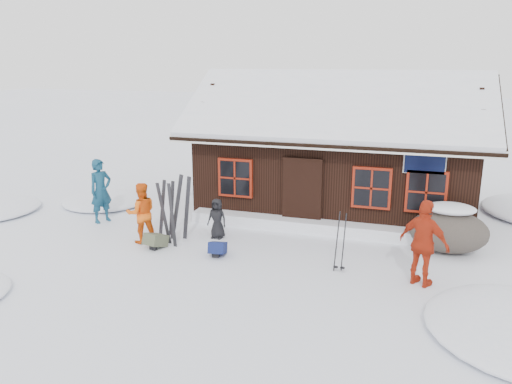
# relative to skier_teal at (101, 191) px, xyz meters

# --- Properties ---
(ground) EXTENTS (120.00, 120.00, 0.00)m
(ground) POSITION_rel_skier_teal_xyz_m (4.89, -1.25, -0.95)
(ground) COLOR white
(ground) RESTS_ON ground
(mountain_hut) EXTENTS (8.90, 6.09, 4.42)m
(mountain_hut) POSITION_rel_skier_teal_xyz_m (6.39, 3.73, 0.62)
(mountain_hut) COLOR black
(mountain_hut) RESTS_ON ground
(snow_drift) EXTENTS (7.60, 0.60, 0.35)m
(snow_drift) POSITION_rel_skier_teal_xyz_m (6.39, 1.00, -0.78)
(snow_drift) COLOR white
(snow_drift) RESTS_ON ground
(snow_mounds) EXTENTS (20.60, 13.20, 0.48)m
(snow_mounds) POSITION_rel_skier_teal_xyz_m (6.55, 0.61, -0.95)
(snow_mounds) COLOR white
(snow_mounds) RESTS_ON ground
(skier_teal) EXTENTS (0.70, 0.82, 1.90)m
(skier_teal) POSITION_rel_skier_teal_xyz_m (0.00, 0.00, 0.00)
(skier_teal) COLOR navy
(skier_teal) RESTS_ON ground
(skier_orange_left) EXTENTS (1.00, 0.96, 1.62)m
(skier_orange_left) POSITION_rel_skier_teal_xyz_m (2.03, -1.17, -0.14)
(skier_orange_left) COLOR #E85A10
(skier_orange_left) RESTS_ON ground
(skier_orange_right) EXTENTS (1.19, 0.93, 1.89)m
(skier_orange_right) POSITION_rel_skier_teal_xyz_m (9.06, -1.67, -0.01)
(skier_orange_right) COLOR #B12A12
(skier_orange_right) RESTS_ON ground
(skier_crouched) EXTENTS (0.56, 0.38, 1.10)m
(skier_crouched) POSITION_rel_skier_teal_xyz_m (3.79, -0.27, -0.40)
(skier_crouched) COLOR black
(skier_crouched) RESTS_ON ground
(boulder) EXTENTS (1.92, 1.44, 1.13)m
(boulder) POSITION_rel_skier_teal_xyz_m (9.69, 0.58, -0.38)
(boulder) COLOR #4D453E
(boulder) RESTS_ON ground
(ski_pair_left) EXTENTS (0.69, 0.19, 1.84)m
(ski_pair_left) POSITION_rel_skier_teal_xyz_m (2.94, -0.66, -0.08)
(ski_pair_left) COLOR black
(ski_pair_left) RESTS_ON ground
(ski_pair_mid) EXTENTS (0.60, 0.23, 1.69)m
(ski_pair_mid) POSITION_rel_skier_teal_xyz_m (2.75, -1.09, -0.15)
(ski_pair_mid) COLOR black
(ski_pair_mid) RESTS_ON ground
(ski_pair_right) EXTENTS (0.52, 0.16, 1.61)m
(ski_pair_right) POSITION_rel_skier_teal_xyz_m (2.41, -0.48, -0.20)
(ski_pair_right) COLOR black
(ski_pair_right) RESTS_ON ground
(ski_poles) EXTENTS (0.26, 0.13, 1.45)m
(ski_poles) POSITION_rel_skier_teal_xyz_m (7.27, -1.45, -0.27)
(ski_poles) COLOR black
(ski_poles) RESTS_ON ground
(backpack_blue) EXTENTS (0.47, 0.58, 0.28)m
(backpack_blue) POSITION_rel_skier_teal_xyz_m (4.28, -1.47, -0.81)
(backpack_blue) COLOR #121C4E
(backpack_blue) RESTS_ON ground
(backpack_olive) EXTENTS (0.53, 0.63, 0.30)m
(backpack_olive) POSITION_rel_skier_teal_xyz_m (2.57, -1.46, -0.80)
(backpack_olive) COLOR #4B5039
(backpack_olive) RESTS_ON ground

